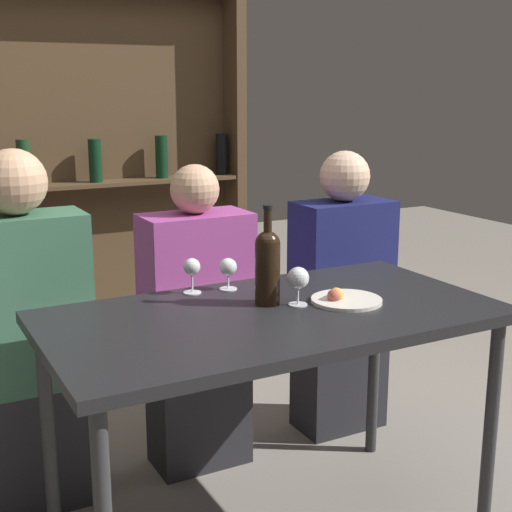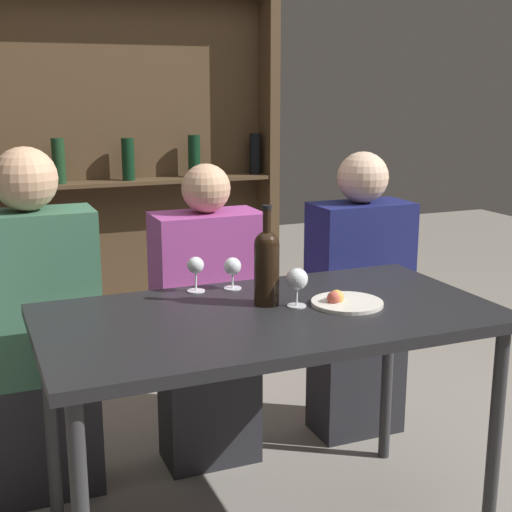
% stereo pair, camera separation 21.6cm
% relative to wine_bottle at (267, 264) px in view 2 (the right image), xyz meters
% --- Properties ---
extents(dining_table, '(1.40, 0.74, 0.78)m').
position_rel_wine_bottle_xyz_m(dining_table, '(-0.02, -0.07, -0.20)').
color(dining_table, black).
rests_on(dining_table, ground_plane).
extents(wine_rack_wall, '(1.69, 0.21, 2.23)m').
position_rel_wine_bottle_xyz_m(wine_rack_wall, '(-0.02, 1.88, 0.21)').
color(wine_rack_wall, '#4C3823').
rests_on(wine_rack_wall, ground_plane).
extents(wine_bottle, '(0.08, 0.08, 0.32)m').
position_rel_wine_bottle_xyz_m(wine_bottle, '(0.00, 0.00, 0.00)').
color(wine_bottle, black).
rests_on(wine_bottle, dining_table).
extents(wine_glass_0, '(0.07, 0.07, 0.12)m').
position_rel_wine_bottle_xyz_m(wine_glass_0, '(0.08, -0.06, -0.05)').
color(wine_glass_0, silver).
rests_on(wine_glass_0, dining_table).
extents(wine_glass_1, '(0.06, 0.06, 0.12)m').
position_rel_wine_bottle_xyz_m(wine_glass_1, '(-0.16, 0.22, -0.05)').
color(wine_glass_1, silver).
rests_on(wine_glass_1, dining_table).
extents(wine_glass_2, '(0.06, 0.06, 0.11)m').
position_rel_wine_bottle_xyz_m(wine_glass_2, '(-0.04, 0.21, -0.06)').
color(wine_glass_2, silver).
rests_on(wine_glass_2, dining_table).
extents(food_plate_0, '(0.23, 0.23, 0.05)m').
position_rel_wine_bottle_xyz_m(food_plate_0, '(0.22, -0.10, -0.12)').
color(food_plate_0, silver).
rests_on(food_plate_0, dining_table).
extents(seated_person_left, '(0.43, 0.22, 1.26)m').
position_rel_wine_bottle_xyz_m(seated_person_left, '(-0.66, 0.49, -0.32)').
color(seated_person_left, '#26262B').
rests_on(seated_person_left, ground_plane).
extents(seated_person_center, '(0.40, 0.22, 1.18)m').
position_rel_wine_bottle_xyz_m(seated_person_center, '(-0.03, 0.49, -0.36)').
color(seated_person_center, '#26262B').
rests_on(seated_person_center, ground_plane).
extents(seated_person_right, '(0.41, 0.22, 1.20)m').
position_rel_wine_bottle_xyz_m(seated_person_right, '(0.63, 0.49, -0.35)').
color(seated_person_right, '#26262B').
rests_on(seated_person_right, ground_plane).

